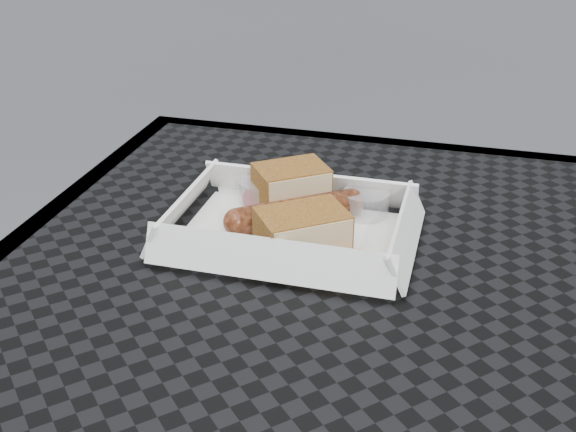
% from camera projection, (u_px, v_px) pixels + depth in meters
% --- Properties ---
extents(patio_table, '(0.80, 0.80, 0.74)m').
position_uv_depth(patio_table, '(384.00, 371.00, 0.67)').
color(patio_table, black).
rests_on(patio_table, ground).
extents(food_tray, '(0.22, 0.15, 0.00)m').
position_uv_depth(food_tray, '(291.00, 236.00, 0.74)').
color(food_tray, white).
rests_on(food_tray, patio_table).
extents(bratwurst, '(0.13, 0.11, 0.03)m').
position_uv_depth(bratwurst, '(296.00, 212.00, 0.75)').
color(bratwurst, brown).
rests_on(bratwurst, food_tray).
extents(bread_near, '(0.09, 0.09, 0.05)m').
position_uv_depth(bread_near, '(291.00, 187.00, 0.79)').
color(bread_near, brown).
rests_on(bread_near, food_tray).
extents(bread_far, '(0.10, 0.09, 0.04)m').
position_uv_depth(bread_far, '(302.00, 232.00, 0.70)').
color(bread_far, brown).
rests_on(bread_far, food_tray).
extents(veg_garnish, '(0.03, 0.03, 0.00)m').
position_uv_depth(veg_garnish, '(345.00, 260.00, 0.69)').
color(veg_garnish, '#DE5409').
rests_on(veg_garnish, food_tray).
extents(napkin, '(0.16, 0.16, 0.00)m').
position_uv_depth(napkin, '(274.00, 199.00, 0.82)').
color(napkin, white).
rests_on(napkin, patio_table).
extents(condiment_cup_sauce, '(0.05, 0.05, 0.03)m').
position_uv_depth(condiment_cup_sauce, '(262.00, 193.00, 0.80)').
color(condiment_cup_sauce, maroon).
rests_on(condiment_cup_sauce, patio_table).
extents(condiment_cup_empty, '(0.05, 0.05, 0.03)m').
position_uv_depth(condiment_cup_empty, '(365.00, 205.00, 0.78)').
color(condiment_cup_empty, silver).
rests_on(condiment_cup_empty, patio_table).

